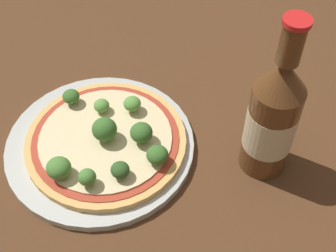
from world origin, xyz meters
TOP-DOWN VIEW (x-y plane):
  - ground_plane at (0.00, 0.00)m, footprint 3.00×3.00m
  - plate at (-0.02, -0.02)m, footprint 0.27×0.27m
  - pizza at (-0.01, -0.02)m, footprint 0.23×0.23m
  - broccoli_floret_0 at (-0.03, 0.03)m, footprint 0.02×0.02m
  - broccoli_floret_1 at (0.04, -0.01)m, footprint 0.03×0.03m
  - broccoli_floret_2 at (0.03, -0.08)m, footprint 0.02×0.02m
  - broccoli_floret_3 at (-0.05, -0.09)m, footprint 0.03×0.03m
  - broccoli_floret_4 at (0.07, -0.04)m, footprint 0.03×0.03m
  - broccoli_floret_5 at (-0.01, -0.02)m, footprint 0.03×0.03m
  - broccoli_floret_6 at (-0.01, -0.10)m, footprint 0.02×0.02m
  - broccoli_floret_7 at (-0.08, 0.03)m, footprint 0.02×0.02m
  - broccoli_floret_8 at (0.01, 0.04)m, footprint 0.03×0.03m
  - beer_bottle at (0.21, 0.01)m, footprint 0.07×0.07m

SIDE VIEW (x-z plane):
  - ground_plane at x=0.00m, z-range 0.00..0.00m
  - plate at x=-0.02m, z-range 0.00..0.01m
  - pizza at x=-0.01m, z-range 0.01..0.03m
  - broccoli_floret_0 at x=-0.03m, z-range 0.03..0.05m
  - broccoli_floret_2 at x=0.03m, z-range 0.03..0.05m
  - broccoli_floret_4 at x=0.07m, z-range 0.03..0.05m
  - broccoli_floret_7 at x=-0.08m, z-range 0.03..0.05m
  - broccoli_floret_8 at x=0.01m, z-range 0.03..0.05m
  - broccoli_floret_3 at x=-0.05m, z-range 0.03..0.05m
  - broccoli_floret_6 at x=-0.01m, z-range 0.03..0.05m
  - broccoli_floret_1 at x=0.04m, z-range 0.03..0.06m
  - broccoli_floret_5 at x=-0.01m, z-range 0.03..0.06m
  - beer_bottle at x=0.21m, z-range -0.03..0.22m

